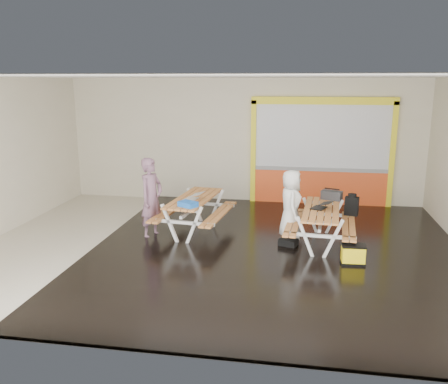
% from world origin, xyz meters
% --- Properties ---
extents(room, '(10.02, 8.02, 3.52)m').
position_xyz_m(room, '(0.00, 0.00, 1.75)').
color(room, beige).
rests_on(room, ground).
extents(deck, '(7.50, 7.98, 0.05)m').
position_xyz_m(deck, '(1.25, 0.00, 0.03)').
color(deck, black).
rests_on(deck, room).
extents(kiosk, '(3.88, 0.16, 3.00)m').
position_xyz_m(kiosk, '(2.20, 3.93, 1.44)').
color(kiosk, '#EF5220').
rests_on(kiosk, room).
extents(picnic_table_left, '(1.66, 2.27, 0.85)m').
position_xyz_m(picnic_table_left, '(-0.68, 0.90, 0.65)').
color(picnic_table_left, '#D6843F').
rests_on(picnic_table_left, deck).
extents(picnic_table_right, '(1.53, 2.15, 0.82)m').
position_xyz_m(picnic_table_right, '(2.13, 0.50, 0.63)').
color(picnic_table_right, '#D6843F').
rests_on(picnic_table_right, deck).
extents(person_left, '(0.63, 0.77, 1.81)m').
position_xyz_m(person_left, '(-1.55, 0.48, 0.89)').
color(person_left, '#7A5569').
rests_on(person_left, deck).
extents(person_right, '(0.56, 0.78, 1.48)m').
position_xyz_m(person_right, '(1.49, 0.63, 0.86)').
color(person_right, white).
rests_on(person_right, deck).
extents(laptop_left, '(0.48, 0.44, 0.18)m').
position_xyz_m(laptop_left, '(-0.66, 0.67, 0.91)').
color(laptop_left, silver).
rests_on(laptop_left, picnic_table_left).
extents(laptop_right, '(0.52, 0.49, 0.17)m').
position_xyz_m(laptop_right, '(2.13, 0.49, 0.88)').
color(laptop_right, black).
rests_on(laptop_right, picnic_table_right).
extents(blue_pouch, '(0.45, 0.41, 0.11)m').
position_xyz_m(blue_pouch, '(-0.63, 0.10, 0.90)').
color(blue_pouch, blue).
rests_on(blue_pouch, picnic_table_left).
extents(toolbox, '(0.50, 0.37, 0.26)m').
position_xyz_m(toolbox, '(2.38, 1.32, 0.92)').
color(toolbox, black).
rests_on(toolbox, picnic_table_right).
extents(backpack, '(0.33, 0.25, 0.48)m').
position_xyz_m(backpack, '(2.81, 1.21, 0.75)').
color(backpack, black).
rests_on(backpack, picnic_table_right).
extents(dark_case, '(0.44, 0.38, 0.14)m').
position_xyz_m(dark_case, '(1.47, 0.29, 0.12)').
color(dark_case, black).
rests_on(dark_case, deck).
extents(fluke_bag, '(0.46, 0.31, 0.38)m').
position_xyz_m(fluke_bag, '(2.71, -0.54, 0.23)').
color(fluke_bag, black).
rests_on(fluke_bag, deck).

